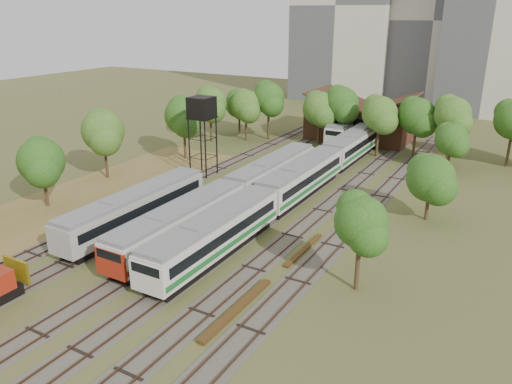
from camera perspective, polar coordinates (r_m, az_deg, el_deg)
The scene contains 16 objects.
ground at distance 37.64m, azimuth -16.79°, elevation -12.91°, with size 240.00×240.00×0.00m, color #475123.
dry_grass_patch at distance 54.84m, azimuth -23.95°, elevation -3.08°, with size 14.00×60.00×0.04m, color brown.
tracks at distance 55.81m, azimuth 1.30°, elevation -0.85°, with size 24.60×80.00×0.19m.
railcar_red_set at distance 51.65m, azimuth -2.71°, elevation -0.37°, with size 2.98×34.58×3.68m.
railcar_green_set at distance 56.69m, azimuth 5.21°, elevation 1.54°, with size 3.10×52.08×3.84m.
railcar_rear at distance 83.09m, azimuth 10.84°, elevation 7.20°, with size 3.02×16.08×3.73m.
old_grey_coach at distance 49.31m, azimuth -13.61°, elevation -1.85°, with size 3.00×18.00×3.71m.
water_tower at distance 62.69m, azimuth -6.23°, elevation 9.34°, with size 2.89×2.89×10.00m.
rail_pile_near at distance 36.12m, azimuth -2.18°, elevation -13.21°, with size 0.59×8.86×0.30m, color #513517.
rail_pile_far at distance 44.36m, azimuth 5.49°, elevation -6.60°, with size 0.44×7.10×0.23m, color #513517.
maintenance_shed at distance 84.48m, azimuth 11.99°, elevation 7.98°, with size 16.45×11.55×7.58m.
tree_band_left at distance 63.82m, azimuth -15.85°, elevation 6.36°, with size 8.35×62.08×8.77m.
tree_band_far at distance 75.06m, azimuth 15.11°, elevation 8.81°, with size 47.97×10.45×9.29m.
tree_band_right at distance 53.14m, azimuth 18.84°, elevation 2.23°, with size 5.99×38.29×7.53m.
tower_left at distance 123.29m, azimuth 10.48°, elevation 20.23°, with size 22.00×16.00×42.00m, color beige.
tower_centre at distance 122.88m, azimuth 20.47°, elevation 17.96°, with size 20.00×18.00×36.00m, color beige.
Camera 1 is at (24.18, -20.85, 19.94)m, focal length 35.00 mm.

